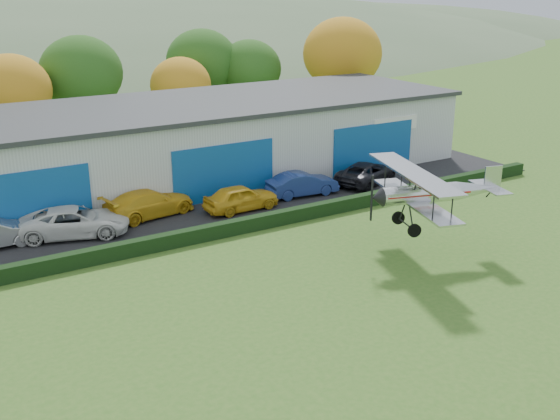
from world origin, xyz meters
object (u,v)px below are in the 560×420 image
car_4 (241,198)px  car_5 (302,184)px  hangar (185,141)px  car_3 (149,203)px  car_2 (75,222)px  car_6 (367,173)px  biplane (431,191)px

car_4 → car_5: (4.79, 0.52, -0.02)m
hangar → car_3: hangar is taller
car_2 → car_3: car_3 is taller
car_6 → biplane: (-5.42, -11.66, 2.66)m
car_2 → car_3: (4.59, 0.90, 0.00)m
car_3 → car_6: 15.30m
car_2 → hangar: bearing=-34.5°
car_4 → biplane: size_ratio=0.58×
hangar → car_4: (-0.17, -8.50, -1.82)m
hangar → biplane: 20.16m
car_2 → car_5: size_ratio=1.24×
car_3 → car_4: (5.16, -1.85, -0.02)m
car_4 → biplane: 12.36m
hangar → car_6: 12.86m
hangar → car_2: (-9.92, -7.55, -1.80)m
car_5 → car_6: (5.29, 0.00, -0.03)m
car_6 → car_3: bearing=62.3°
car_3 → car_6: car_3 is taller
car_4 → biplane: (4.66, -11.14, 2.62)m
hangar → car_5: 9.40m
car_2 → biplane: 18.99m
biplane → car_2: bearing=156.9°
biplane → hangar: bearing=119.8°
hangar → car_3: 8.72m
car_2 → car_6: bearing=-73.0°
car_5 → biplane: biplane is taller
car_3 → car_6: bearing=-105.6°
car_4 → car_6: size_ratio=0.86×
car_6 → biplane: bearing=132.4°
car_4 → hangar: bearing=-2.4°
car_3 → car_6: size_ratio=1.04×
car_2 → car_4: size_ratio=1.25×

